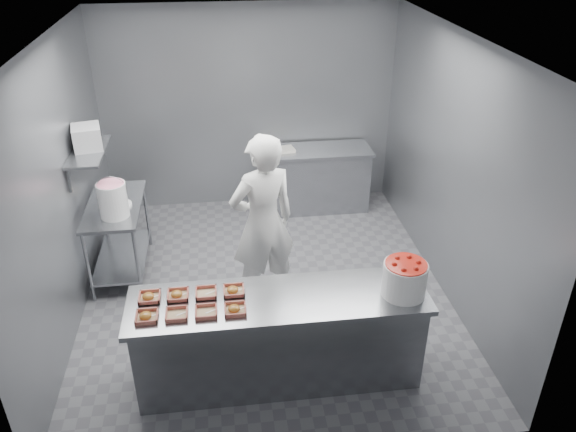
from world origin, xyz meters
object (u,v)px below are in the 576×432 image
(tray_2, at_px, (206,312))
(tray_6, at_px, (206,293))
(tray_5, at_px, (178,295))
(tray_7, at_px, (234,290))
(service_counter, at_px, (279,338))
(tray_4, at_px, (149,297))
(back_counter, at_px, (316,179))
(tray_1, at_px, (177,314))
(tray_3, at_px, (235,309))
(tray_0, at_px, (146,316))
(strawberry_tub, at_px, (405,278))
(prep_table, at_px, (118,228))
(appliance, at_px, (87,137))
(glaze_bucket, at_px, (113,199))
(worker, at_px, (263,223))

(tray_2, height_order, tray_6, same)
(tray_2, relative_size, tray_5, 1.00)
(tray_2, relative_size, tray_7, 1.00)
(service_counter, bearing_deg, tray_4, 173.28)
(back_counter, relative_size, tray_1, 8.01)
(tray_1, bearing_deg, back_counter, 62.50)
(tray_3, xyz_separation_m, tray_5, (-0.48, 0.26, 0.00))
(tray_0, relative_size, strawberry_tub, 0.49)
(prep_table, height_order, tray_2, tray_2)
(prep_table, bearing_deg, tray_2, -63.63)
(prep_table, distance_m, appliance, 1.11)
(tray_1, relative_size, glaze_bucket, 0.40)
(tray_1, bearing_deg, tray_0, -180.00)
(tray_5, bearing_deg, prep_table, 113.41)
(tray_2, xyz_separation_m, appliance, (-1.20, 2.14, 0.77))
(tray_6, height_order, worker, worker)
(tray_7, distance_m, worker, 1.10)
(back_counter, xyz_separation_m, tray_4, (-2.00, -3.12, 0.47))
(tray_1, xyz_separation_m, glaze_bucket, (-0.73, 1.80, 0.18))
(service_counter, distance_m, tray_7, 0.62)
(tray_7, bearing_deg, tray_0, -160.17)
(tray_4, bearing_deg, worker, 44.21)
(tray_0, bearing_deg, prep_table, 104.76)
(service_counter, distance_m, back_counter, 3.37)
(back_counter, xyz_separation_m, tray_1, (-1.76, -3.38, 0.47))
(strawberry_tub, bearing_deg, appliance, 144.31)
(worker, bearing_deg, tray_6, 41.40)
(tray_4, bearing_deg, appliance, 110.95)
(service_counter, xyz_separation_m, tray_1, (-0.86, -0.13, 0.47))
(prep_table, bearing_deg, tray_7, -55.14)
(tray_3, bearing_deg, strawberry_tub, 2.21)
(appliance, bearing_deg, back_counter, 12.43)
(service_counter, bearing_deg, prep_table, 130.24)
(back_counter, xyz_separation_m, worker, (-0.93, -2.08, 0.52))
(tray_0, relative_size, glaze_bucket, 0.40)
(tray_1, relative_size, strawberry_tub, 0.49)
(service_counter, relative_size, tray_3, 13.88)
(tray_7, relative_size, worker, 0.10)
(tray_0, height_order, tray_5, same)
(tray_4, xyz_separation_m, tray_7, (0.72, 0.00, 0.00))
(tray_3, height_order, tray_5, same)
(tray_6, bearing_deg, glaze_bucket, 122.29)
(prep_table, relative_size, tray_5, 6.40)
(service_counter, height_order, tray_1, tray_1)
(tray_0, bearing_deg, strawberry_tub, 1.48)
(back_counter, distance_m, tray_1, 3.84)
(tray_0, distance_m, appliance, 2.38)
(tray_3, bearing_deg, tray_5, 151.59)
(tray_0, bearing_deg, appliance, 108.58)
(back_counter, xyz_separation_m, glaze_bucket, (-2.49, -1.58, 0.65))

